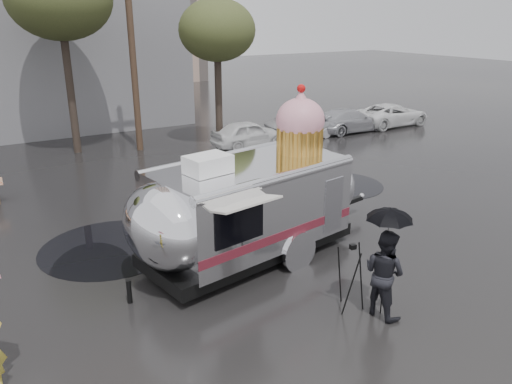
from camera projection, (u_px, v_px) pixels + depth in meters
ground at (247, 320)px, 9.89m from camera, size 120.00×120.00×0.00m
puddles at (188, 239)px, 13.45m from camera, size 15.88×8.07×0.01m
utility_pole at (132, 43)px, 20.88m from camera, size 1.60×0.28×9.00m
tree_right at (217, 31)px, 21.62m from camera, size 3.36×3.36×6.42m
parked_cars at (331, 120)px, 25.05m from camera, size 13.20×1.90×1.50m
airstream_trailer at (252, 201)px, 12.03m from camera, size 7.72×3.76×4.20m
person_right at (384, 273)px, 9.80m from camera, size 0.61×0.94×1.82m
umbrella_black at (389, 226)px, 9.46m from camera, size 1.10×1.10×2.30m
tripod at (351, 271)px, 10.00m from camera, size 0.56×0.60×1.46m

